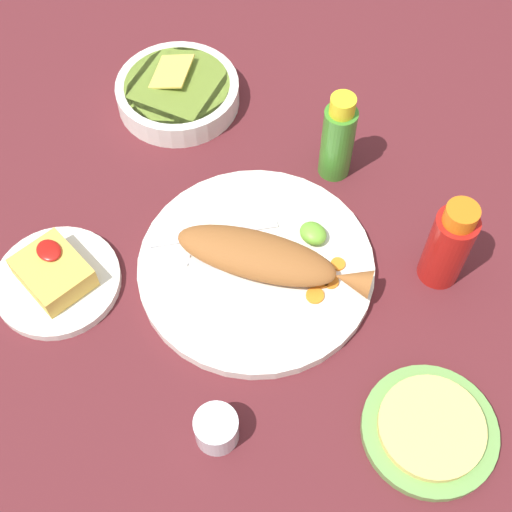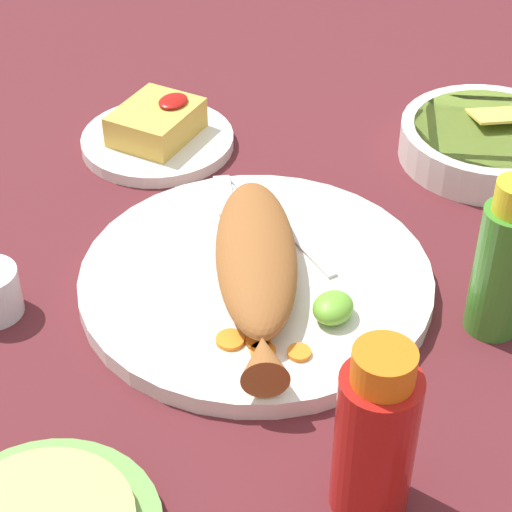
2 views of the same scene
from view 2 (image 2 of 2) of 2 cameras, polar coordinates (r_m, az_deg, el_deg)
name	(u,v)px [view 2 (image 2 of 2)]	position (r m, az deg, el deg)	size (l,w,h in m)	color
ground_plane	(256,287)	(0.88, 0.00, -1.95)	(4.00, 4.00, 0.00)	#561E23
main_plate	(256,280)	(0.87, 0.00, -1.50)	(0.33, 0.33, 0.02)	white
fried_fish	(257,263)	(0.84, 0.04, -0.43)	(0.26, 0.19, 0.04)	#935628
fork_near	(229,220)	(0.93, -1.68, 2.21)	(0.16, 0.12, 0.00)	silver
fork_far	(276,218)	(0.93, 1.23, 2.36)	(0.11, 0.16, 0.00)	silver
carrot_slice_near	(230,340)	(0.79, -1.61, -5.18)	(0.02, 0.02, 0.00)	orange
carrot_slice_mid	(263,351)	(0.78, 0.43, -5.90)	(0.02, 0.02, 0.00)	orange
carrot_slice_far	(258,341)	(0.79, 0.14, -5.25)	(0.02, 0.02, 0.00)	orange
carrot_slice_extra	(299,353)	(0.78, 2.67, -5.96)	(0.02, 0.02, 0.00)	orange
lime_wedge_main	(333,308)	(0.81, 4.77, -3.18)	(0.04, 0.04, 0.02)	#6BB233
hot_sauce_bottle_red	(375,436)	(0.66, 7.36, -10.95)	(0.06, 0.06, 0.15)	#B21914
hot_sauce_bottle_green	(503,263)	(0.82, 14.94, -0.44)	(0.05, 0.05, 0.15)	#3D8428
side_plate_fries	(158,141)	(1.08, -6.07, 7.04)	(0.18, 0.18, 0.01)	white
fries_pile	(157,122)	(1.07, -6.12, 8.23)	(0.10, 0.08, 0.04)	gold
guacamole_bowl	(489,140)	(1.08, 14.15, 6.93)	(0.20, 0.20, 0.06)	white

